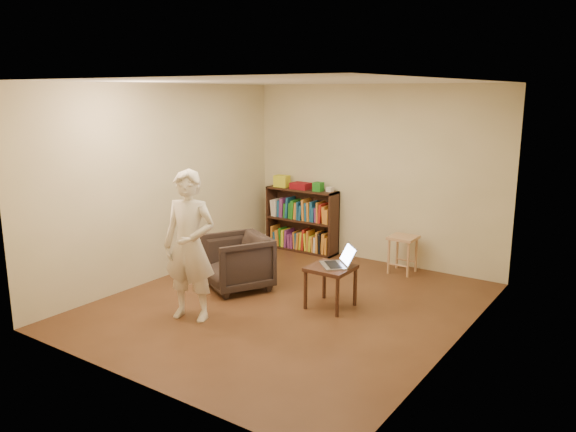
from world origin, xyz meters
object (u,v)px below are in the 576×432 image
Objects in this scene: side_table at (331,273)px; laptop at (339,261)px; armchair at (237,262)px; stool at (403,243)px; person at (190,246)px; bookshelf at (302,223)px.

laptop reaches higher than side_table.
side_table is at bearing 33.40° from armchair.
stool is 1.05× the size of side_table.
laptop is (0.07, 0.07, 0.14)m from side_table.
armchair is at bearing 84.44° from person.
bookshelf is 2.45m from side_table.
bookshelf is 0.72× the size of person.
armchair is (0.29, -1.97, -0.09)m from bookshelf.
bookshelf is 2.00m from armchair.
side_table is (-0.18, -1.69, -0.01)m from stool.
armchair is 1.32m from side_table.
side_table is at bearing 29.67° from person.
bookshelf is 2.35× the size of laptop.
stool is at bearing 130.73° from laptop.
bookshelf reaches higher than laptop.
armchair is at bearing -81.71° from bookshelf.
person is (0.19, -1.04, 0.49)m from armchair.
bookshelf is 1.55× the size of armchair.
armchair is 1.54× the size of side_table.
side_table is 1.67m from person.
person is at bearing -114.60° from stool.
bookshelf is at bearing 126.58° from armchair.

